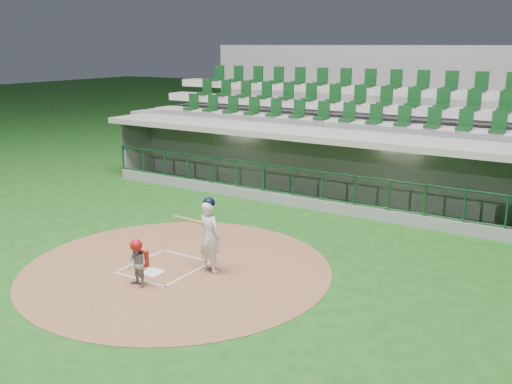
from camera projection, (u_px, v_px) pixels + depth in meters
ground at (173, 264)px, 13.64m from camera, size 120.00×120.00×0.00m
dirt_circle at (177, 269)px, 13.32m from camera, size 7.20×7.20×0.01m
home_plate at (153, 272)px, 13.06m from camera, size 0.43×0.43×0.02m
batter_box_chalk at (164, 267)px, 13.39m from camera, size 1.55×1.80×0.01m
dugout_structure at (324, 168)px, 19.68m from camera, size 16.40×3.70×3.00m
seating_deck at (353, 141)px, 22.22m from camera, size 17.00×6.72×5.15m
batter at (209, 235)px, 12.94m from camera, size 0.88×0.90×1.76m
catcher at (137, 263)px, 12.19m from camera, size 0.54×0.45×1.08m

